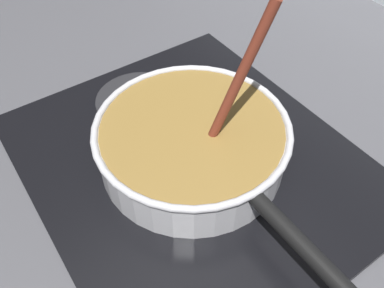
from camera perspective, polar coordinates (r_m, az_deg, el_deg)
The scene contains 5 objects.
ground at distance 0.70m, azimuth -10.86°, elevation -3.10°, with size 2.40×1.60×0.04m, color #4C4C51.
hob_plate at distance 0.66m, azimuth 0.00°, elevation -2.48°, with size 0.56×0.48×0.01m, color black.
burner_ring at distance 0.65m, azimuth 0.00°, elevation -1.91°, with size 0.19×0.19×0.01m, color #592D0C.
spare_burner at distance 0.76m, azimuth -7.48°, elevation 6.18°, with size 0.16×0.16×0.01m, color #262628.
cooking_pan at distance 0.62m, azimuth 0.12°, elevation 0.24°, with size 0.46×0.30×0.28m.
Camera 1 is at (0.43, -0.14, 0.51)m, focal length 38.11 mm.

